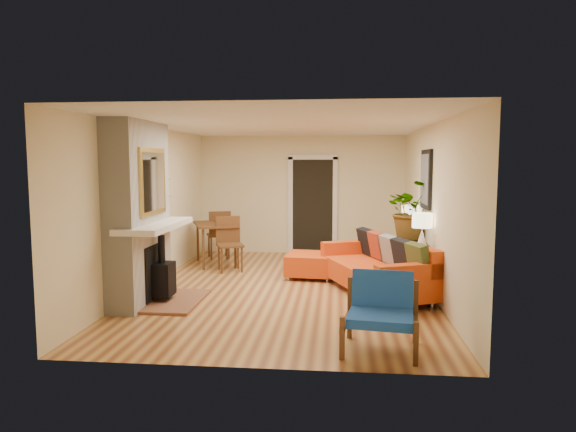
% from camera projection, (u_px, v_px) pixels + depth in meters
% --- Properties ---
extents(room_shell, '(6.50, 6.50, 6.50)m').
position_uv_depth(room_shell, '(328.00, 200.00, 10.69)').
color(room_shell, tan).
rests_on(room_shell, ground).
extents(fireplace, '(1.09, 1.68, 2.60)m').
position_uv_depth(fireplace, '(141.00, 217.00, 7.35)').
color(fireplace, white).
rests_on(fireplace, ground).
extents(sofa, '(1.76, 2.49, 0.90)m').
position_uv_depth(sofa, '(381.00, 267.00, 7.96)').
color(sofa, silver).
rests_on(sofa, ground).
extents(ottoman, '(0.90, 0.90, 0.42)m').
position_uv_depth(ottoman, '(311.00, 264.00, 9.04)').
color(ottoman, silver).
rests_on(ottoman, ground).
extents(blue_chair, '(0.88, 0.87, 0.82)m').
position_uv_depth(blue_chair, '(381.00, 308.00, 5.59)').
color(blue_chair, brown).
rests_on(blue_chair, ground).
extents(dining_table, '(1.27, 1.90, 1.01)m').
position_uv_depth(dining_table, '(220.00, 231.00, 10.15)').
color(dining_table, brown).
rests_on(dining_table, ground).
extents(console_table, '(0.34, 1.85, 0.72)m').
position_uv_depth(console_table, '(415.00, 251.00, 8.42)').
color(console_table, black).
rests_on(console_table, ground).
extents(lamp_near, '(0.30, 0.30, 0.54)m').
position_uv_depth(lamp_near, '(422.00, 226.00, 7.69)').
color(lamp_near, white).
rests_on(lamp_near, console_table).
extents(lamp_far, '(0.30, 0.30, 0.54)m').
position_uv_depth(lamp_far, '(410.00, 217.00, 9.03)').
color(lamp_far, white).
rests_on(lamp_far, console_table).
extents(houseplant, '(1.02, 0.92, 1.00)m').
position_uv_depth(houseplant, '(412.00, 210.00, 8.65)').
color(houseplant, '#1E5919').
rests_on(houseplant, console_table).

